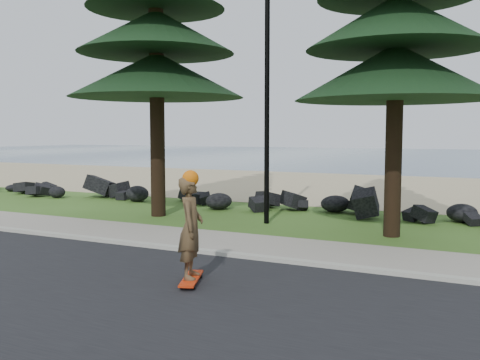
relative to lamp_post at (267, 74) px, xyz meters
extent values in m
plane|color=#3A5D1D|center=(0.00, -3.20, -4.13)|extent=(160.00, 160.00, 0.00)
cube|color=black|center=(0.00, -7.70, -4.12)|extent=(160.00, 7.00, 0.02)
cube|color=#AEAC9C|center=(0.00, -4.10, -4.08)|extent=(160.00, 0.20, 0.10)
cube|color=gray|center=(0.00, -3.00, -4.09)|extent=(160.00, 2.00, 0.08)
cube|color=tan|center=(0.00, 11.30, -4.13)|extent=(160.00, 15.00, 0.01)
cube|color=#365067|center=(0.00, 47.80, -4.13)|extent=(160.00, 58.00, 0.01)
cylinder|color=black|center=(0.00, 0.00, -0.13)|extent=(0.14, 0.14, 8.00)
cube|color=red|center=(1.27, -6.13, -4.04)|extent=(0.60, 1.04, 0.03)
imported|color=brown|center=(1.27, -6.13, -3.17)|extent=(0.60, 0.72, 1.69)
sphere|color=orange|center=(1.27, -6.13, -2.36)|extent=(0.27, 0.27, 0.27)
camera|label=1|loc=(5.84, -13.61, -1.62)|focal=40.00mm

